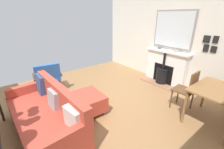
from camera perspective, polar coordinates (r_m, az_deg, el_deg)
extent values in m
cube|color=olive|center=(3.39, -7.29, -13.62)|extent=(5.41, 5.30, 0.01)
cube|color=silver|center=(4.75, 21.78, 14.17)|extent=(0.12, 5.30, 2.86)
cube|color=#93664C|center=(4.71, 17.64, -3.47)|extent=(0.30, 1.19, 0.03)
cube|color=white|center=(4.75, 20.16, 2.53)|extent=(0.24, 1.25, 0.96)
cube|color=black|center=(4.73, 19.25, 0.38)|extent=(0.06, 0.63, 0.57)
cylinder|color=black|center=(4.72, 18.88, -0.53)|extent=(0.34, 0.34, 0.43)
cylinder|color=black|center=(4.64, 19.21, 2.01)|extent=(0.36, 0.36, 0.02)
cylinder|color=black|center=(4.57, 19.61, 4.99)|extent=(0.07, 0.07, 0.49)
cube|color=white|center=(4.60, 20.83, 8.41)|extent=(0.29, 1.33, 0.05)
cube|color=gray|center=(4.61, 22.68, 15.79)|extent=(0.04, 1.17, 1.03)
cube|color=silver|center=(4.59, 22.55, 15.79)|extent=(0.01, 1.09, 0.95)
cylinder|color=#334C56|center=(4.77, 17.94, 9.76)|extent=(0.12, 0.12, 0.04)
torus|color=#334C56|center=(4.76, 17.96, 9.93)|extent=(0.12, 0.12, 0.01)
cylinder|color=#9E9384|center=(4.48, 23.87, 8.31)|extent=(0.13, 0.13, 0.05)
torus|color=#9E9384|center=(4.48, 23.91, 8.58)|extent=(0.14, 0.14, 0.01)
cylinder|color=#B2B2B7|center=(3.68, -33.26, -13.44)|extent=(0.04, 0.04, 0.10)
cylinder|color=#B2B2B7|center=(3.76, -23.64, -10.66)|extent=(0.04, 0.04, 0.10)
cylinder|color=#B2B2B7|center=(2.57, -10.31, -26.74)|extent=(0.04, 0.04, 0.10)
cube|color=#B74233|center=(2.92, -25.04, -15.91)|extent=(0.90, 1.95, 0.35)
cube|color=#B74233|center=(2.79, -19.65, -7.61)|extent=(0.24, 1.91, 0.40)
cube|color=#B74233|center=(3.55, -30.13, -4.84)|extent=(0.77, 0.16, 0.18)
cube|color=#B74233|center=(2.08, -18.15, -22.88)|extent=(0.77, 0.16, 0.18)
cube|color=#334775|center=(3.42, -25.99, -3.41)|extent=(0.16, 0.40, 0.40)
cube|color=#99999E|center=(2.82, -21.64, -8.89)|extent=(0.16, 0.33, 0.33)
cube|color=beige|center=(2.26, -14.91, -16.30)|extent=(0.17, 0.35, 0.34)
cylinder|color=#B2B2B7|center=(3.49, -15.10, -12.21)|extent=(0.03, 0.03, 0.09)
cylinder|color=#B2B2B7|center=(3.06, -11.03, -17.33)|extent=(0.03, 0.03, 0.09)
cylinder|color=#B2B2B7|center=(3.65, -7.83, -9.94)|extent=(0.03, 0.03, 0.09)
cylinder|color=#B2B2B7|center=(3.24, -2.92, -14.36)|extent=(0.03, 0.03, 0.09)
cube|color=#B74233|center=(3.23, -9.49, -10.32)|extent=(0.64, 0.73, 0.32)
cube|color=#4C3321|center=(4.66, -20.76, -1.85)|extent=(0.05, 0.05, 0.37)
cube|color=#4C3321|center=(4.62, -26.91, -3.10)|extent=(0.05, 0.05, 0.37)
cube|color=#4C3321|center=(4.23, -19.46, -4.13)|extent=(0.05, 0.05, 0.37)
cube|color=#4C3321|center=(4.19, -26.25, -5.55)|extent=(0.05, 0.05, 0.37)
cube|color=#2D60B2|center=(4.34, -23.76, -1.16)|extent=(0.66, 0.63, 0.08)
cube|color=#2D60B2|center=(4.02, -23.75, 0.82)|extent=(0.61, 0.20, 0.42)
cube|color=#4C3321|center=(4.35, -19.82, 0.76)|extent=(0.11, 0.53, 0.04)
cube|color=#4C3321|center=(4.29, -28.12, -0.90)|extent=(0.11, 0.53, 0.04)
cylinder|color=olive|center=(3.88, 32.21, -6.16)|extent=(0.05, 0.05, 0.71)
cylinder|color=olive|center=(3.15, 26.34, -11.39)|extent=(0.05, 0.05, 0.71)
cube|color=olive|center=(3.27, 36.33, -4.95)|extent=(0.98, 0.80, 0.03)
cylinder|color=brown|center=(3.83, 24.25, -7.02)|extent=(0.03, 0.03, 0.46)
cylinder|color=brown|center=(3.57, 21.97, -8.82)|extent=(0.03, 0.03, 0.46)
cylinder|color=brown|center=(3.74, 28.64, -8.61)|extent=(0.03, 0.03, 0.46)
cylinder|color=brown|center=(3.47, 26.65, -10.61)|extent=(0.03, 0.03, 0.46)
cube|color=brown|center=(3.54, 26.01, -5.42)|extent=(0.42, 0.42, 0.02)
cube|color=brown|center=(3.40, 29.23, -2.86)|extent=(0.36, 0.05, 0.44)
cube|color=black|center=(4.26, 32.90, 11.48)|extent=(0.02, 0.15, 0.17)
cube|color=black|center=(4.20, 35.34, 11.03)|extent=(0.02, 0.11, 0.16)
cube|color=black|center=(4.28, 32.70, 8.65)|extent=(0.02, 0.12, 0.17)
cube|color=black|center=(4.23, 34.79, 8.03)|extent=(0.02, 0.12, 0.15)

